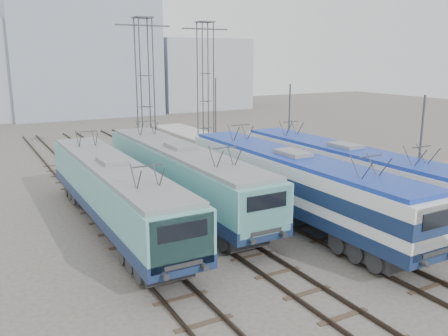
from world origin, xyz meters
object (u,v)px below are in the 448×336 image
mast_front (419,159)px  locomotive_far_left (115,190)px  locomotive_center_left (182,173)px  mast_rear (216,114)px  catenary_tower_west (145,86)px  mast_mid (289,130)px  locomotive_far_right (346,170)px  locomotive_center_right (294,181)px  catenary_tower_east (206,83)px

mast_front → locomotive_far_left: bearing=157.5°
locomotive_center_left → mast_rear: (10.85, 16.09, 1.21)m
catenary_tower_west → mast_mid: size_ratio=1.71×
locomotive_center_left → mast_rear: 19.45m
locomotive_far_left → locomotive_center_left: bearing=18.9°
locomotive_far_left → mast_front: bearing=-22.5°
mast_rear → mast_front: bearing=-90.0°
locomotive_far_left → locomotive_far_right: 13.76m
catenary_tower_west → locomotive_center_right: bearing=-82.5°
catenary_tower_east → mast_rear: catenary_tower_east is taller
mast_front → mast_rear: 24.00m
locomotive_center_right → mast_mid: bearing=55.0°
locomotive_center_right → mast_mid: mast_mid is taller
locomotive_far_right → locomotive_center_left: bearing=154.9°
locomotive_center_left → catenary_tower_east: size_ratio=1.53×
locomotive_far_right → catenary_tower_west: size_ratio=1.50×
mast_front → locomotive_center_right: bearing=155.3°
mast_front → mast_mid: size_ratio=1.00×
catenary_tower_west → mast_front: size_ratio=1.71×
locomotive_center_left → mast_front: size_ratio=2.63×
mast_rear → mast_mid: bearing=-90.0°
mast_mid → locomotive_center_left: bearing=-159.3°
locomotive_far_right → mast_mid: 8.59m
locomotive_far_right → mast_mid: mast_mid is taller
locomotive_far_left → catenary_tower_west: catenary_tower_west is taller
locomotive_far_right → mast_rear: bearing=84.8°
locomotive_center_right → mast_front: size_ratio=2.66×
locomotive_far_left → mast_front: mast_front is taller
locomotive_center_right → locomotive_far_right: bearing=9.8°
catenary_tower_west → locomotive_center_left: bearing=-100.5°
mast_mid → mast_rear: same height
locomotive_far_left → mast_front: 16.67m
locomotive_far_right → locomotive_center_right: bearing=-170.2°
mast_mid → mast_rear: 12.00m
locomotive_center_right → mast_front: bearing=-24.7°
locomotive_far_left → mast_rear: bearing=49.0°
mast_front → mast_mid: same height
catenary_tower_west → mast_rear: 9.99m
mast_front → mast_mid: (0.00, 12.00, 0.00)m
locomotive_far_right → catenary_tower_west: catenary_tower_west is taller
locomotive_center_left → mast_front: mast_front is taller
catenary_tower_east → locomotive_far_right: bearing=-89.2°
mast_mid → mast_rear: size_ratio=1.00×
locomotive_center_right → catenary_tower_east: 20.01m
locomotive_center_left → mast_front: (10.85, -7.91, 1.21)m
catenary_tower_west → mast_rear: catenary_tower_west is taller
catenary_tower_east → mast_rear: size_ratio=1.71×
mast_front → mast_rear: same height
mast_mid → locomotive_far_right: bearing=-102.6°
locomotive_far_left → catenary_tower_east: bearing=49.7°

